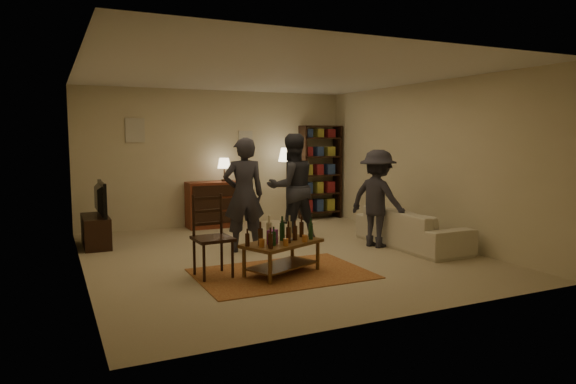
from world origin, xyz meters
TOP-DOWN VIEW (x-y plane):
  - floor at (0.00, 0.00)m, footprint 6.00×6.00m
  - room_shell at (-0.65, 2.98)m, footprint 6.00×6.00m
  - rug at (-0.40, -1.04)m, footprint 2.20×1.50m
  - coffee_table at (-0.40, -1.03)m, footprint 1.19×0.94m
  - dining_chair at (-1.26, -0.73)m, footprint 0.49×0.49m
  - tv_stand at (-2.44, 1.80)m, footprint 0.40×1.00m
  - dresser at (-0.19, 2.71)m, footprint 1.00×0.50m
  - bookshelf at (2.25, 2.78)m, footprint 0.90×0.34m
  - floor_lamp at (1.35, 2.56)m, footprint 0.36×0.36m
  - sofa at (2.20, -0.40)m, footprint 0.81×2.08m
  - person_left at (-0.38, 0.44)m, footprint 0.69×0.50m
  - person_right at (0.68, 0.93)m, footprint 0.90×0.71m
  - person_by_sofa at (1.70, -0.15)m, footprint 0.90×1.16m

SIDE VIEW (x-z plane):
  - floor at x=0.00m, z-range 0.00..0.00m
  - rug at x=-0.40m, z-range 0.00..0.01m
  - sofa at x=2.20m, z-range 0.00..0.61m
  - tv_stand at x=-2.44m, z-range -0.14..0.91m
  - coffee_table at x=-0.40m, z-range 0.01..0.78m
  - dresser at x=-0.19m, z-range -0.20..1.16m
  - dining_chair at x=-1.26m, z-range 0.03..1.10m
  - person_by_sofa at x=1.70m, z-range 0.00..1.57m
  - person_left at x=-0.38m, z-range 0.00..1.77m
  - person_right at x=0.68m, z-range 0.00..1.84m
  - bookshelf at x=2.25m, z-range 0.03..2.04m
  - floor_lamp at x=1.35m, z-range 0.53..2.09m
  - room_shell at x=-0.65m, z-range -1.19..4.81m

